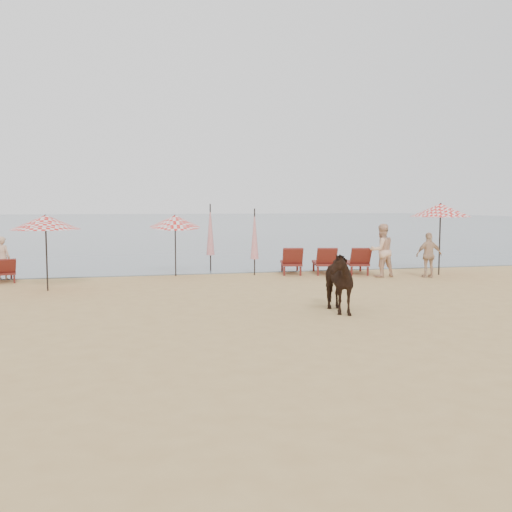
{
  "coord_description": "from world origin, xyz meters",
  "views": [
    {
      "loc": [
        -3.7,
        -10.72,
        2.55
      ],
      "look_at": [
        0.0,
        5.0,
        1.1
      ],
      "focal_mm": 40.0,
      "sensor_mm": 36.0,
      "label": 1
    }
  ],
  "objects": [
    {
      "name": "cow",
      "position": [
        1.18,
        1.94,
        0.73
      ],
      "size": [
        0.81,
        1.74,
        1.47
      ],
      "primitive_type": "imported",
      "rotation": [
        0.0,
        0.0,
        -0.01
      ],
      "color": "black",
      "rests_on": "ground"
    },
    {
      "name": "umbrella_closed_right",
      "position": [
        -0.41,
        10.87,
        1.59
      ],
      "size": [
        0.32,
        0.32,
        2.59
      ],
      "rotation": [
        0.0,
        0.0,
        -0.2
      ],
      "color": "black",
      "rests_on": "ground"
    },
    {
      "name": "umbrella_open_right",
      "position": [
        7.57,
        7.91,
        2.36
      ],
      "size": [
        2.15,
        2.15,
        2.62
      ],
      "rotation": [
        0.0,
        0.0,
        0.31
      ],
      "color": "black",
      "rests_on": "ground"
    },
    {
      "name": "lounger_cluster_right",
      "position": [
        3.54,
        9.01,
        0.48
      ],
      "size": [
        3.48,
        2.5,
        0.69
      ],
      "rotation": [
        0.0,
        0.0,
        -0.22
      ],
      "color": "maroon",
      "rests_on": "ground"
    },
    {
      "name": "ground",
      "position": [
        0.0,
        0.0,
        0.0
      ],
      "size": [
        120.0,
        120.0,
        0.0
      ],
      "primitive_type": "plane",
      "color": "tan",
      "rests_on": "ground"
    },
    {
      "name": "umbrella_open_left_a",
      "position": [
        -5.9,
        7.07,
        2.04
      ],
      "size": [
        1.99,
        1.99,
        2.27
      ],
      "rotation": [
        0.0,
        0.0,
        0.21
      ],
      "color": "black",
      "rests_on": "ground"
    },
    {
      "name": "beachgoer_right_a",
      "position": [
        5.23,
        7.81,
        0.94
      ],
      "size": [
        0.99,
        0.82,
        1.89
      ],
      "primitive_type": "imported",
      "rotation": [
        0.0,
        0.0,
        3.26
      ],
      "color": "#E0AE8C",
      "rests_on": "ground"
    },
    {
      "name": "beachgoer_left",
      "position": [
        -7.7,
        10.12,
        0.74
      ],
      "size": [
        0.64,
        0.54,
        1.49
      ],
      "primitive_type": "imported",
      "rotation": [
        0.0,
        0.0,
        2.72
      ],
      "color": "tan",
      "rests_on": "ground"
    },
    {
      "name": "umbrella_closed_left",
      "position": [
        0.97,
        9.34,
        1.49
      ],
      "size": [
        0.29,
        0.29,
        2.42
      ],
      "rotation": [
        0.0,
        0.0,
        -0.34
      ],
      "color": "black",
      "rests_on": "ground"
    },
    {
      "name": "sea",
      "position": [
        0.0,
        80.0,
        0.0
      ],
      "size": [
        160.0,
        140.0,
        0.06
      ],
      "primitive_type": "cube",
      "color": "#51606B",
      "rests_on": "ground"
    },
    {
      "name": "beachgoer_right_b",
      "position": [
        6.76,
        7.24,
        0.8
      ],
      "size": [
        0.96,
        0.46,
        1.59
      ],
      "primitive_type": "imported",
      "rotation": [
        0.0,
        0.0,
        3.06
      ],
      "color": "tan",
      "rests_on": "ground"
    },
    {
      "name": "umbrella_open_left_b",
      "position": [
        -1.85,
        9.75,
        1.97
      ],
      "size": [
        1.79,
        1.82,
        2.28
      ],
      "rotation": [
        0.0,
        0.0,
        0.39
      ],
      "color": "black",
      "rests_on": "ground"
    }
  ]
}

